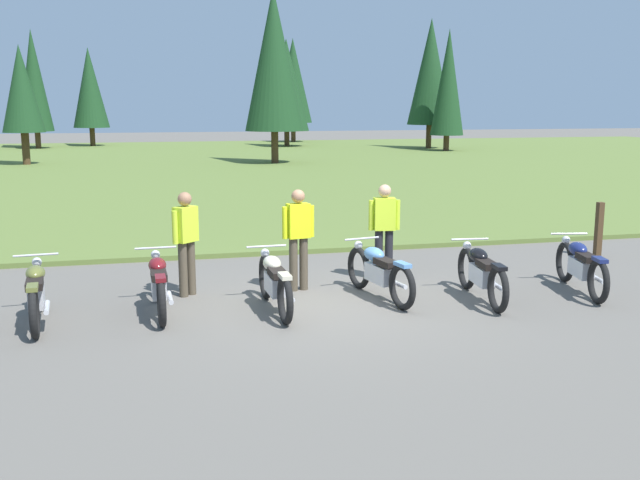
# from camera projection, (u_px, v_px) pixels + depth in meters

# --- Properties ---
(ground_plane) EXTENTS (140.00, 140.00, 0.00)m
(ground_plane) POSITION_uv_depth(u_px,v_px,m) (329.00, 305.00, 11.03)
(ground_plane) COLOR #605B54
(grass_moorland) EXTENTS (80.00, 44.00, 0.10)m
(grass_moorland) POSITION_uv_depth(u_px,v_px,m) (202.00, 165.00, 35.65)
(grass_moorland) COLOR #5B7033
(grass_moorland) RESTS_ON ground
(forest_treeline) EXTENTS (30.85, 28.65, 8.61)m
(forest_treeline) POSITION_uv_depth(u_px,v_px,m) (228.00, 79.00, 44.65)
(forest_treeline) COLOR #47331E
(forest_treeline) RESTS_ON ground
(motorcycle_olive) EXTENTS (0.62, 2.10, 0.88)m
(motorcycle_olive) POSITION_uv_depth(u_px,v_px,m) (36.00, 293.00, 10.03)
(motorcycle_olive) COLOR black
(motorcycle_olive) RESTS_ON ground
(motorcycle_maroon) EXTENTS (0.62, 2.10, 0.88)m
(motorcycle_maroon) POSITION_uv_depth(u_px,v_px,m) (159.00, 284.00, 10.54)
(motorcycle_maroon) COLOR black
(motorcycle_maroon) RESTS_ON ground
(motorcycle_cream) EXTENTS (0.62, 2.10, 0.88)m
(motorcycle_cream) POSITION_uv_depth(u_px,v_px,m) (275.00, 282.00, 10.66)
(motorcycle_cream) COLOR black
(motorcycle_cream) RESTS_ON ground
(motorcycle_sky_blue) EXTENTS (0.70, 2.08, 0.88)m
(motorcycle_sky_blue) POSITION_uv_depth(u_px,v_px,m) (379.00, 271.00, 11.33)
(motorcycle_sky_blue) COLOR black
(motorcycle_sky_blue) RESTS_ON ground
(motorcycle_black) EXTENTS (0.62, 2.10, 0.88)m
(motorcycle_black) POSITION_uv_depth(u_px,v_px,m) (481.00, 273.00, 11.23)
(motorcycle_black) COLOR black
(motorcycle_black) RESTS_ON ground
(motorcycle_navy) EXTENTS (0.69, 2.08, 0.88)m
(motorcycle_navy) POSITION_uv_depth(u_px,v_px,m) (581.00, 266.00, 11.72)
(motorcycle_navy) COLOR black
(motorcycle_navy) RESTS_ON ground
(rider_with_back_turned) EXTENTS (0.43, 0.40, 1.67)m
(rider_with_back_turned) POSITION_uv_depth(u_px,v_px,m) (186.00, 237.00, 11.40)
(rider_with_back_turned) COLOR #4C4233
(rider_with_back_turned) RESTS_ON ground
(rider_in_hivis_vest) EXTENTS (0.54, 0.28, 1.67)m
(rider_in_hivis_vest) POSITION_uv_depth(u_px,v_px,m) (298.00, 234.00, 11.73)
(rider_in_hivis_vest) COLOR #4C4233
(rider_in_hivis_vest) RESTS_ON ground
(rider_checking_bike) EXTENTS (0.55, 0.26, 1.67)m
(rider_checking_bike) POSITION_uv_depth(u_px,v_px,m) (384.00, 226.00, 12.46)
(rider_checking_bike) COLOR black
(rider_checking_bike) RESTS_ON ground
(trail_marker_post) EXTENTS (0.12, 0.12, 1.10)m
(trail_marker_post) POSITION_uv_depth(u_px,v_px,m) (599.00, 230.00, 14.40)
(trail_marker_post) COLOR #47331E
(trail_marker_post) RESTS_ON ground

